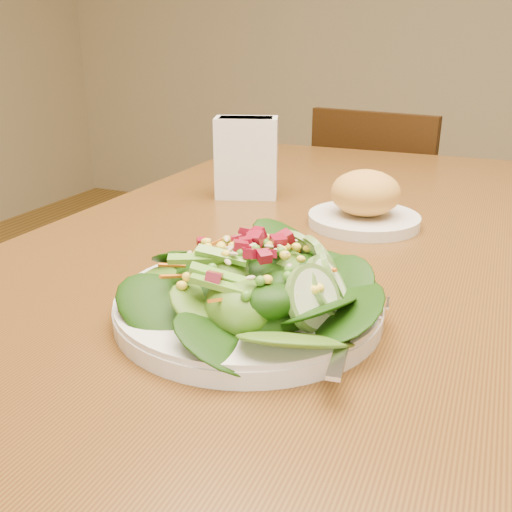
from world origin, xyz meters
name	(u,v)px	position (x,y,z in m)	size (l,w,h in m)	color
dining_table	(345,299)	(0.00, 0.00, 0.65)	(0.90, 1.40, 0.75)	brown
chair_far	(380,236)	(-0.12, 0.93, 0.44)	(0.45, 0.46, 0.84)	black
salad_plate	(257,291)	(-0.02, -0.29, 0.78)	(0.28, 0.28, 0.08)	white
bread_plate	(365,203)	(0.01, 0.06, 0.79)	(0.17, 0.17, 0.09)	white
napkin_holder	(246,156)	(-0.23, 0.15, 0.83)	(0.12, 0.09, 0.14)	white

